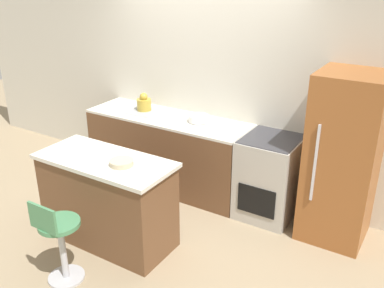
{
  "coord_description": "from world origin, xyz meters",
  "views": [
    {
      "loc": [
        2.56,
        -3.74,
        2.69
      ],
      "look_at": [
        0.45,
        -0.32,
        0.98
      ],
      "focal_mm": 40.0,
      "sensor_mm": 36.0,
      "label": 1
    }
  ],
  "objects_px": {
    "mixing_bowl": "(199,118)",
    "kettle": "(144,103)",
    "refrigerator": "(343,159)",
    "stool_chair": "(59,240)",
    "oven_range": "(269,177)"
  },
  "relations": [
    {
      "from": "refrigerator",
      "to": "stool_chair",
      "type": "distance_m",
      "value": 2.82
    },
    {
      "from": "refrigerator",
      "to": "kettle",
      "type": "height_order",
      "value": "refrigerator"
    },
    {
      "from": "stool_chair",
      "to": "oven_range",
      "type": "bearing_deg",
      "value": 60.73
    },
    {
      "from": "refrigerator",
      "to": "mixing_bowl",
      "type": "distance_m",
      "value": 1.71
    },
    {
      "from": "refrigerator",
      "to": "oven_range",
      "type": "bearing_deg",
      "value": 179.93
    },
    {
      "from": "oven_range",
      "to": "mixing_bowl",
      "type": "bearing_deg",
      "value": 177.22
    },
    {
      "from": "oven_range",
      "to": "refrigerator",
      "type": "xyz_separation_m",
      "value": [
        0.76,
        -0.0,
        0.41
      ]
    },
    {
      "from": "refrigerator",
      "to": "kettle",
      "type": "xyz_separation_m",
      "value": [
        -2.52,
        0.05,
        0.15
      ]
    },
    {
      "from": "stool_chair",
      "to": "mixing_bowl",
      "type": "bearing_deg",
      "value": 84.8
    },
    {
      "from": "mixing_bowl",
      "to": "kettle",
      "type": "bearing_deg",
      "value": 180.0
    },
    {
      "from": "stool_chair",
      "to": "kettle",
      "type": "xyz_separation_m",
      "value": [
        -0.63,
        2.08,
        0.6
      ]
    },
    {
      "from": "refrigerator",
      "to": "kettle",
      "type": "distance_m",
      "value": 2.53
    },
    {
      "from": "refrigerator",
      "to": "kettle",
      "type": "bearing_deg",
      "value": 178.93
    },
    {
      "from": "refrigerator",
      "to": "stool_chair",
      "type": "bearing_deg",
      "value": -132.99
    },
    {
      "from": "stool_chair",
      "to": "mixing_bowl",
      "type": "relative_size",
      "value": 3.49
    }
  ]
}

